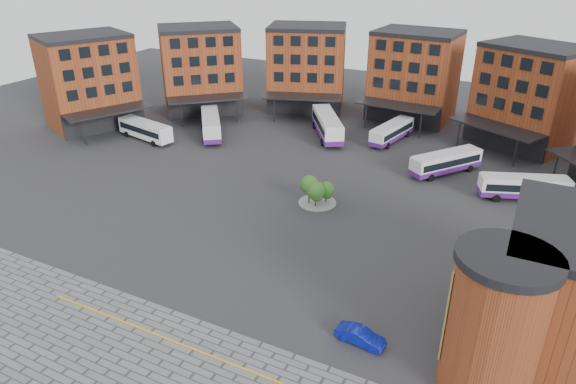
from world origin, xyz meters
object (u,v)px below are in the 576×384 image
at_px(tree_island, 317,190).
at_px(bus_a, 145,129).
at_px(bus_d, 392,132).
at_px(bus_e, 446,162).
at_px(bus_b, 211,124).
at_px(bus_f, 524,187).
at_px(blue_car, 360,336).
at_px(bus_c, 327,125).

bearing_deg(tree_island, bus_a, 165.64).
relative_size(bus_d, bus_e, 1.06).
height_order(bus_b, bus_f, bus_b).
xyz_separation_m(bus_b, blue_car, (36.51, -33.79, -1.14)).
height_order(bus_c, bus_f, bus_c).
bearing_deg(bus_a, bus_c, -48.34).
bearing_deg(blue_car, bus_f, -11.11).
xyz_separation_m(bus_d, bus_e, (9.74, -8.66, 0.04)).
bearing_deg(bus_f, tree_island, -80.68).
relative_size(bus_e, blue_car, 2.55).
height_order(tree_island, blue_car, tree_island).
height_order(tree_island, bus_f, tree_island).
bearing_deg(bus_c, blue_car, -96.95).
bearing_deg(bus_f, bus_d, -142.96).
distance_m(tree_island, bus_c, 23.40).
bearing_deg(bus_b, bus_e, -34.21).
bearing_deg(bus_c, bus_d, -18.39).
xyz_separation_m(bus_e, blue_car, (0.70, -35.17, -0.95)).
distance_m(tree_island, bus_a, 33.21).
distance_m(bus_c, bus_f, 30.62).
xyz_separation_m(bus_d, bus_f, (19.44, -12.18, 0.01)).
bearing_deg(bus_e, bus_c, -161.14).
bearing_deg(blue_car, bus_b, 51.98).
bearing_deg(bus_d, bus_b, -147.36).
distance_m(tree_island, blue_car, 22.87).
xyz_separation_m(tree_island, bus_d, (1.69, 24.49, -0.34)).
xyz_separation_m(tree_island, bus_f, (21.14, 12.32, -0.32)).
bearing_deg(bus_f, bus_e, -130.80).
bearing_deg(bus_e, bus_b, -141.14).
distance_m(bus_d, bus_e, 13.04).
height_order(tree_island, bus_b, tree_island).
distance_m(tree_island, bus_d, 24.55).
bearing_deg(bus_c, bus_f, -51.28).
bearing_deg(bus_f, blue_car, -36.78).
bearing_deg(bus_d, bus_a, -142.79).
bearing_deg(bus_e, bus_d, 174.99).
height_order(bus_a, bus_e, bus_e).
height_order(tree_island, bus_e, tree_island).
xyz_separation_m(bus_f, blue_car, (-9.00, -31.66, -0.92)).
relative_size(bus_b, bus_e, 1.12).
bearing_deg(tree_island, bus_d, 86.04).
bearing_deg(bus_c, bus_e, -50.57).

